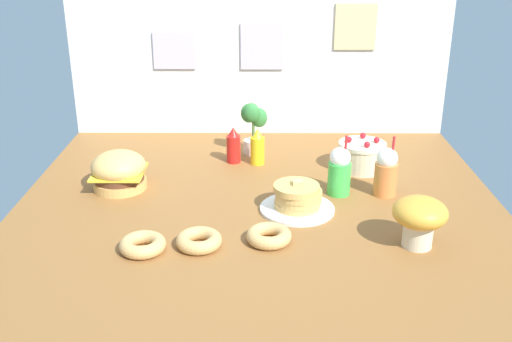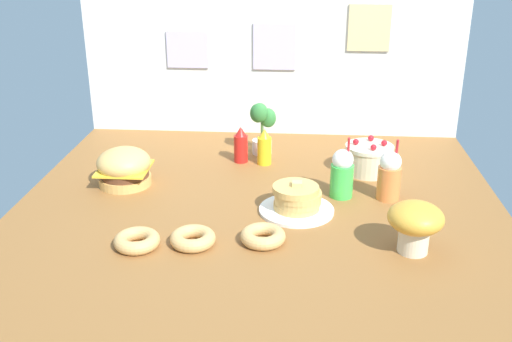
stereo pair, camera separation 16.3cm
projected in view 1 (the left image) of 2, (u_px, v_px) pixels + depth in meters
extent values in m
cube|color=brown|center=(260.00, 207.00, 2.49)|extent=(2.02, 1.90, 0.02)
cube|color=silver|center=(260.00, 53.00, 3.20)|extent=(2.02, 0.03, 0.89)
cube|color=silver|center=(175.00, 51.00, 3.17)|extent=(0.22, 0.01, 0.19)
cube|color=silver|center=(263.00, 46.00, 3.16)|extent=(0.22, 0.01, 0.24)
cube|color=beige|center=(356.00, 27.00, 3.12)|extent=(0.22, 0.01, 0.24)
cylinder|color=#DBA859|center=(121.00, 184.00, 2.64)|extent=(0.23, 0.23, 0.04)
cylinder|color=#59331E|center=(120.00, 176.00, 2.63)|extent=(0.21, 0.21, 0.03)
cube|color=yellow|center=(120.00, 172.00, 2.62)|extent=(0.22, 0.22, 0.01)
ellipsoid|color=#E5B260|center=(119.00, 166.00, 2.61)|extent=(0.24, 0.24, 0.13)
cylinder|color=white|center=(298.00, 209.00, 2.44)|extent=(0.30, 0.30, 0.01)
cylinder|color=#E0AD5B|center=(298.00, 204.00, 2.44)|extent=(0.19, 0.19, 0.02)
cylinder|color=#E0AD5B|center=(299.00, 199.00, 2.43)|extent=(0.19, 0.19, 0.02)
cylinder|color=#E0AD5B|center=(300.00, 193.00, 2.41)|extent=(0.19, 0.19, 0.02)
cylinder|color=#E0AD5B|center=(297.00, 188.00, 2.40)|extent=(0.19, 0.19, 0.02)
cube|color=#F7E072|center=(299.00, 183.00, 2.40)|extent=(0.04, 0.04, 0.02)
cylinder|color=beige|center=(362.00, 158.00, 2.83)|extent=(0.21, 0.21, 0.12)
cylinder|color=#F4EACC|center=(363.00, 145.00, 2.80)|extent=(0.22, 0.22, 0.02)
sphere|color=red|center=(378.00, 140.00, 2.79)|extent=(0.03, 0.03, 0.03)
sphere|color=red|center=(364.00, 136.00, 2.85)|extent=(0.03, 0.03, 0.03)
sphere|color=red|center=(350.00, 139.00, 2.80)|extent=(0.03, 0.03, 0.03)
sphere|color=red|center=(368.00, 145.00, 2.74)|extent=(0.03, 0.03, 0.03)
cylinder|color=red|center=(234.00, 149.00, 2.91)|extent=(0.07, 0.07, 0.13)
cone|color=red|center=(234.00, 132.00, 2.88)|extent=(0.05, 0.05, 0.04)
cylinder|color=yellow|center=(258.00, 151.00, 2.89)|extent=(0.07, 0.07, 0.13)
cone|color=yellow|center=(258.00, 133.00, 2.86)|extent=(0.05, 0.05, 0.04)
cylinder|color=green|center=(340.00, 178.00, 2.57)|extent=(0.10, 0.10, 0.14)
sphere|color=white|center=(341.00, 157.00, 2.53)|extent=(0.09, 0.09, 0.09)
cylinder|color=red|center=(346.00, 151.00, 2.52)|extent=(0.01, 0.03, 0.14)
cylinder|color=orange|center=(386.00, 179.00, 2.56)|extent=(0.10, 0.10, 0.14)
sphere|color=white|center=(388.00, 158.00, 2.52)|extent=(0.09, 0.09, 0.09)
cylinder|color=red|center=(393.00, 152.00, 2.51)|extent=(0.01, 0.03, 0.14)
torus|color=tan|center=(144.00, 245.00, 2.13)|extent=(0.17, 0.17, 0.05)
torus|color=#8CCC8C|center=(144.00, 244.00, 2.13)|extent=(0.16, 0.16, 0.04)
torus|color=tan|center=(200.00, 241.00, 2.16)|extent=(0.17, 0.17, 0.05)
torus|color=#F2E5C6|center=(200.00, 240.00, 2.16)|extent=(0.16, 0.16, 0.04)
torus|color=tan|center=(270.00, 236.00, 2.19)|extent=(0.17, 0.17, 0.05)
torus|color=pink|center=(270.00, 235.00, 2.19)|extent=(0.16, 0.16, 0.04)
cylinder|color=white|center=(254.00, 147.00, 3.04)|extent=(0.10, 0.10, 0.07)
cylinder|color=#4C7238|center=(254.00, 128.00, 3.00)|extent=(0.01, 0.01, 0.12)
ellipsoid|color=#38843D|center=(260.00, 118.00, 2.98)|extent=(0.08, 0.05, 0.10)
ellipsoid|color=#38843D|center=(250.00, 113.00, 2.99)|extent=(0.08, 0.05, 0.10)
ellipsoid|color=#38843D|center=(252.00, 113.00, 2.94)|extent=(0.08, 0.05, 0.10)
cylinder|color=beige|center=(419.00, 235.00, 2.16)|extent=(0.11, 0.11, 0.09)
ellipsoid|color=gold|center=(421.00, 213.00, 2.12)|extent=(0.20, 0.20, 0.11)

